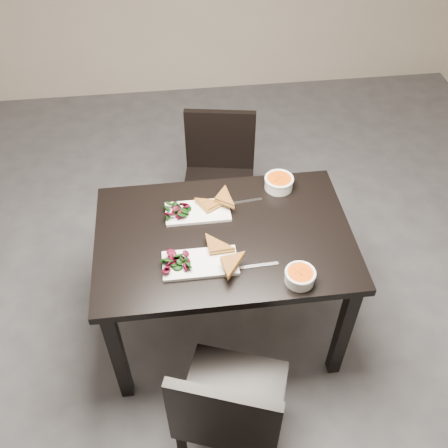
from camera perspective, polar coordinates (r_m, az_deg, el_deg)
name	(u,v)px	position (r m, az deg, el deg)	size (l,w,h in m)	color
ground	(211,312)	(2.99, -1.46, -9.93)	(5.00, 5.00, 0.00)	#47474C
table	(224,249)	(2.43, 0.00, -2.80)	(1.20, 0.80, 0.75)	black
chair_near	(229,410)	(2.17, 0.57, -20.27)	(0.54, 0.54, 0.85)	black
chair_far	(219,173)	(3.10, -0.55, 5.77)	(0.49, 0.49, 0.85)	black
plate_near	(200,263)	(2.23, -2.70, -4.45)	(0.33, 0.17, 0.02)	white
sandwich_near	(214,254)	(2.21, -1.09, -3.42)	(0.17, 0.12, 0.05)	#A86A23
salad_near	(177,261)	(2.20, -5.33, -4.16)	(0.10, 0.09, 0.05)	black
soup_bowl_near	(300,276)	(2.17, 8.58, -5.80)	(0.13, 0.13, 0.06)	white
cutlery_near	(258,265)	(2.23, 3.90, -4.70)	(0.18, 0.02, 0.00)	silver
plate_far	(198,212)	(2.45, -2.97, 1.37)	(0.31, 0.16, 0.02)	white
sandwich_far	(211,208)	(2.42, -1.44, 1.83)	(0.16, 0.12, 0.05)	#A86A23
salad_far	(177,209)	(2.43, -5.35, 1.67)	(0.10, 0.09, 0.04)	black
soup_bowl_far	(279,182)	(2.58, 6.23, 4.74)	(0.15, 0.15, 0.07)	white
cutlery_far	(244,201)	(2.51, 2.32, 2.56)	(0.18, 0.02, 0.00)	silver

